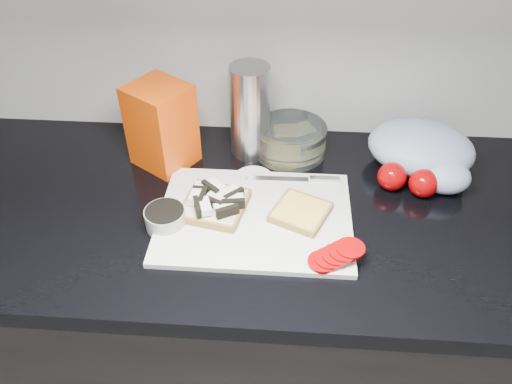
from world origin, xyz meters
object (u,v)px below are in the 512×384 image
glass_bowl (290,140)px  steel_canister (250,111)px  cutting_board (255,217)px  bread_bag (162,126)px

glass_bowl → steel_canister: (-0.10, -0.00, 0.08)m
cutting_board → steel_canister: 0.27m
cutting_board → bread_bag: (-0.23, 0.19, 0.09)m
cutting_board → glass_bowl: (0.07, 0.25, 0.03)m
cutting_board → glass_bowl: glass_bowl is taller
bread_bag → steel_canister: bearing=49.1°
glass_bowl → bread_bag: (-0.30, -0.06, 0.06)m
glass_bowl → steel_canister: steel_canister is taller
cutting_board → glass_bowl: 0.26m
bread_bag → steel_canister: (0.20, 0.05, 0.01)m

